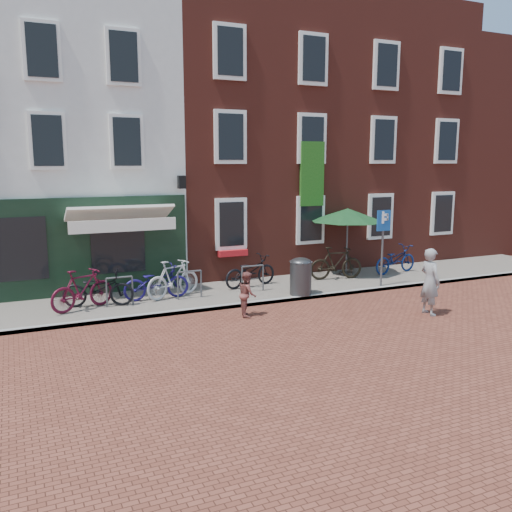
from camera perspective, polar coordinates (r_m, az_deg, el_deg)
name	(u,v)px	position (r m, az deg, el deg)	size (l,w,h in m)	color
ground	(254,306)	(15.40, -0.24, -5.27)	(80.00, 80.00, 0.00)	brown
sidewalk	(263,290)	(17.12, 0.78, -3.54)	(24.00, 3.00, 0.10)	slate
building_stucco	(40,148)	(20.61, -21.72, 10.52)	(8.00, 8.00, 9.00)	silver
building_brick_mid	(228,137)	(22.12, -2.96, 12.41)	(6.00, 8.00, 10.00)	maroon
building_brick_right	(354,139)	(24.93, 10.29, 11.99)	(6.00, 8.00, 10.00)	maroon
filler_right	(465,152)	(29.08, 21.05, 10.19)	(7.00, 8.00, 9.00)	maroon
litter_bin	(301,274)	(16.22, 4.72, -1.93)	(0.65, 0.65, 1.19)	#393A3C
parking_sign	(383,234)	(17.57, 13.19, 2.27)	(0.50, 0.08, 2.43)	#4C4C4F
parasol	(348,212)	(19.11, 9.61, 4.53)	(2.62, 2.62, 2.43)	#4C4C4F
woman	(430,282)	(15.09, 17.79, -2.58)	(0.65, 0.43, 1.79)	gray
boy	(247,294)	(14.31, -0.92, -3.99)	(0.58, 0.45, 1.19)	brown
bicycle_0	(98,289)	(15.48, -16.25, -3.31)	(0.66, 1.90, 1.00)	black
bicycle_1	(82,289)	(15.26, -17.77, -3.36)	(0.52, 1.84, 1.11)	#4B0C1F
bicycle_2	(156,282)	(15.90, -10.42, -2.73)	(0.66, 1.90, 1.00)	#1A1156
bicycle_3	(173,279)	(16.03, -8.69, -2.37)	(0.52, 1.84, 1.11)	#BEBDC0
bicycle_4	(250,271)	(17.21, -0.61, -1.59)	(0.66, 1.90, 1.00)	black
bicycle_5	(336,263)	(18.47, 8.41, -0.74)	(0.52, 1.84, 1.11)	black
bicycle_6	(395,259)	(19.88, 14.41, -0.35)	(0.66, 1.90, 1.00)	navy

